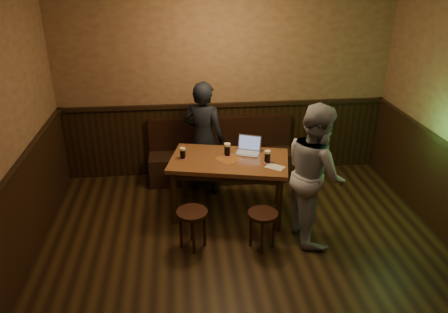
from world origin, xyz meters
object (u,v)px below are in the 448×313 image
stool_left (192,218)px  pint_right (267,157)px  pint_left (183,153)px  person_suit (204,138)px  bench (221,160)px  pint_mid (227,149)px  pub_table (229,166)px  person_grey (315,173)px  stool_right (263,220)px  laptop (248,149)px

stool_left → pint_right: size_ratio=3.05×
pint_left → person_suit: person_suit is taller
bench → pint_mid: pint_mid is taller
pint_left → pub_table: bearing=-7.9°
pint_right → person_grey: (0.48, -0.46, -0.03)m
bench → stool_right: bearing=-80.7°
bench → person_suit: (-0.29, -0.38, 0.52)m
stool_right → pint_mid: 1.10m
bench → stool_left: bearing=-106.3°
pub_table → stool_left: size_ratio=3.34×
laptop → person_suit: 0.74m
pub_table → pint_mid: (-0.01, 0.12, 0.19)m
pub_table → pint_mid: pint_mid is taller
bench → pint_left: 1.26m
pint_left → person_grey: bearing=-24.2°
bench → stool_left: size_ratio=4.44×
pint_right → stool_left: bearing=-149.9°
pub_table → stool_right: pub_table is taller
pint_right → laptop: (-0.19, 0.33, -0.02)m
bench → pint_mid: (-0.01, -0.93, 0.58)m
stool_left → pint_left: bearing=95.5°
person_suit → person_grey: 1.78m
bench → pint_right: 1.40m
stool_right → person_grey: bearing=16.8°
laptop → pint_mid: bearing=-145.3°
stool_left → pint_mid: pint_mid is taller
stool_right → laptop: size_ratio=1.25×
bench → person_suit: person_suit is taller
person_suit → person_grey: (1.23, -1.28, 0.02)m
person_grey → stool_left: bearing=90.0°
pub_table → person_grey: size_ratio=0.97×
pub_table → pint_right: bearing=-4.6°
pint_left → person_suit: (0.31, 0.58, -0.05)m
pub_table → stool_left: bearing=-112.6°
person_suit → pint_mid: bearing=142.6°
person_grey → bench: bearing=25.7°
pint_right → stool_right: bearing=-104.2°
pub_table → pint_right: 0.53m
pint_left → pint_mid: bearing=3.2°
stool_left → pint_left: (-0.08, 0.80, 0.48)m
stool_right → pint_right: (0.17, 0.66, 0.50)m
pub_table → person_grey: person_grey is taller
bench → pint_mid: 1.09m
pub_table → person_suit: person_suit is taller
person_grey → pint_right: bearing=41.9°
laptop → person_suit: person_suit is taller
pint_left → laptop: bearing=6.3°
laptop → person_grey: 1.04m
bench → stool_right: size_ratio=4.61×
stool_left → laptop: laptop is taller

